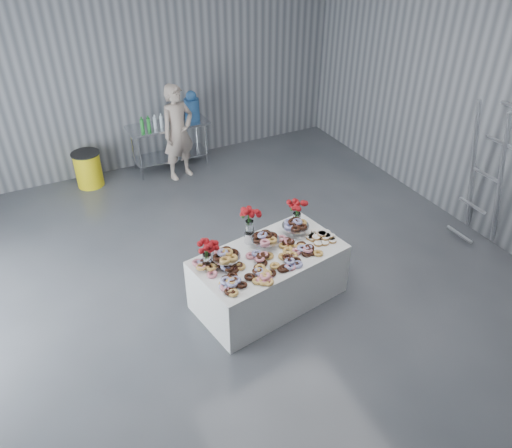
{
  "coord_description": "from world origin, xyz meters",
  "views": [
    {
      "loc": [
        -2.1,
        -4.42,
        4.57
      ],
      "look_at": [
        0.32,
        0.32,
        0.95
      ],
      "focal_mm": 35.0,
      "sensor_mm": 36.0,
      "label": 1
    }
  ],
  "objects_px": {
    "person": "(178,132)",
    "display_table": "(269,277)",
    "stepladder": "(486,175)",
    "trash_barrel": "(88,169)",
    "water_jug": "(192,107)",
    "prep_table": "(169,138)"
  },
  "relations": [
    {
      "from": "person",
      "to": "display_table",
      "type": "bearing_deg",
      "value": -107.76
    },
    {
      "from": "stepladder",
      "to": "trash_barrel",
      "type": "bearing_deg",
      "value": 138.4
    },
    {
      "from": "display_table",
      "to": "person",
      "type": "relative_size",
      "value": 1.08
    },
    {
      "from": "display_table",
      "to": "water_jug",
      "type": "relative_size",
      "value": 3.43
    },
    {
      "from": "trash_barrel",
      "to": "stepladder",
      "type": "relative_size",
      "value": 0.29
    },
    {
      "from": "trash_barrel",
      "to": "stepladder",
      "type": "height_order",
      "value": "stepladder"
    },
    {
      "from": "trash_barrel",
      "to": "person",
      "type": "bearing_deg",
      "value": -14.44
    },
    {
      "from": "person",
      "to": "trash_barrel",
      "type": "bearing_deg",
      "value": 150.07
    },
    {
      "from": "prep_table",
      "to": "person",
      "type": "bearing_deg",
      "value": -82.11
    },
    {
      "from": "display_table",
      "to": "water_jug",
      "type": "xyz_separation_m",
      "value": [
        0.59,
        4.18,
        0.77
      ]
    },
    {
      "from": "water_jug",
      "to": "stepladder",
      "type": "relative_size",
      "value": 0.25
    },
    {
      "from": "trash_barrel",
      "to": "stepladder",
      "type": "distance_m",
      "value": 6.63
    },
    {
      "from": "stepladder",
      "to": "water_jug",
      "type": "bearing_deg",
      "value": 123.22
    },
    {
      "from": "water_jug",
      "to": "person",
      "type": "relative_size",
      "value": 0.31
    },
    {
      "from": "trash_barrel",
      "to": "display_table",
      "type": "bearing_deg",
      "value": -70.66
    },
    {
      "from": "water_jug",
      "to": "stepladder",
      "type": "distance_m",
      "value": 5.22
    },
    {
      "from": "water_jug",
      "to": "person",
      "type": "distance_m",
      "value": 0.66
    },
    {
      "from": "person",
      "to": "water_jug",
      "type": "bearing_deg",
      "value": 27.76
    },
    {
      "from": "water_jug",
      "to": "person",
      "type": "xyz_separation_m",
      "value": [
        -0.44,
        -0.42,
        -0.27
      ]
    },
    {
      "from": "prep_table",
      "to": "person",
      "type": "xyz_separation_m",
      "value": [
        0.06,
        -0.42,
        0.26
      ]
    },
    {
      "from": "water_jug",
      "to": "trash_barrel",
      "type": "xyz_separation_m",
      "value": [
        -2.06,
        0.0,
        -0.82
      ]
    },
    {
      "from": "prep_table",
      "to": "stepladder",
      "type": "relative_size",
      "value": 0.67
    }
  ]
}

